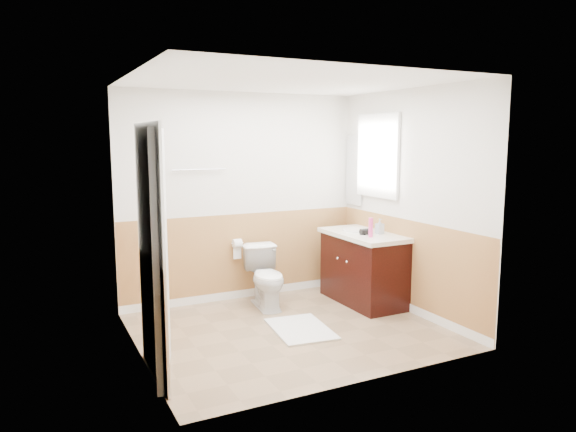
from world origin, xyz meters
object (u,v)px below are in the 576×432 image
toilet (266,277)px  lotion_bottle (371,228)px  bath_mat (301,329)px  vanity_cabinet (363,270)px  soap_dispenser (380,226)px

toilet → lotion_bottle: size_ratio=3.22×
lotion_bottle → bath_mat: bearing=-167.2°
toilet → vanity_cabinet: vanity_cabinet is taller
bath_mat → lotion_bottle: bearing=12.8°
toilet → soap_dispenser: (1.23, -0.50, 0.58)m
bath_mat → vanity_cabinet: vanity_cabinet is taller
toilet → lotion_bottle: bearing=-25.1°
toilet → lotion_bottle: (1.01, -0.63, 0.61)m
toilet → lotion_bottle: 1.34m
vanity_cabinet → soap_dispenser: 0.57m
bath_mat → vanity_cabinet: 1.28m
vanity_cabinet → lotion_bottle: (-0.10, -0.27, 0.56)m
bath_mat → lotion_bottle: 1.41m
toilet → soap_dispenser: soap_dispenser is taller
toilet → bath_mat: bearing=-83.2°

